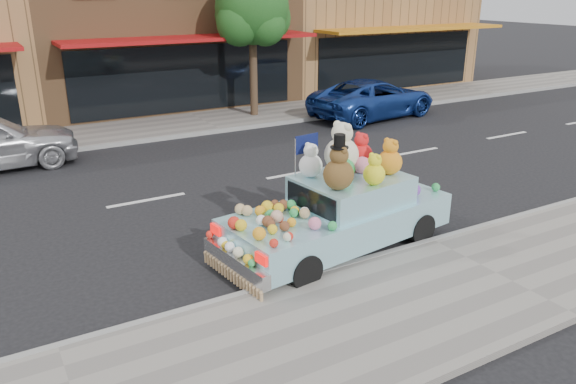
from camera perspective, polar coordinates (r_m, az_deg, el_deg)
ground at (r=14.68m, az=0.93°, el=1.92°), size 120.00×120.00×0.00m
near_sidewalk at (r=10.07m, az=20.35°, el=-7.97°), size 60.00×3.00×0.12m
far_sidewalk at (r=20.32m, az=-8.52°, el=7.04°), size 60.00×3.00×0.12m
near_kerb at (r=10.96m, az=14.44°, el=-4.94°), size 60.00×0.12×0.13m
far_kerb at (r=18.96m, az=-6.84°, el=6.20°), size 60.00×0.12×0.13m
storefront_mid at (r=25.01m, az=-13.84°, el=17.43°), size 10.00×9.80×7.30m
storefront_right at (r=29.46m, az=6.10°, el=18.21°), size 10.00×9.80×7.30m
street_tree at (r=20.69m, az=-3.65°, el=17.63°), size 3.00×2.70×5.22m
car_blue at (r=21.26m, az=8.66°, el=9.39°), size 5.34×3.01×1.41m
art_car at (r=10.26m, az=5.27°, el=-1.56°), size 4.67×2.29×2.31m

